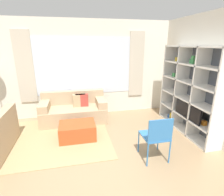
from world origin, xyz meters
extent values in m
plane|color=#9E7F5B|center=(0.00, 0.00, 0.00)|extent=(16.00, 16.00, 0.00)
cube|color=silver|center=(0.00, 2.84, 1.35)|extent=(6.22, 0.07, 2.70)
cube|color=silver|center=(0.00, 2.80, 1.45)|extent=(2.76, 0.01, 1.60)
cube|color=beige|center=(-1.55, 2.79, 1.45)|extent=(0.44, 0.03, 1.90)
cube|color=beige|center=(1.55, 2.79, 1.45)|extent=(0.44, 0.03, 1.90)
cube|color=silver|center=(2.55, 1.40, 1.35)|extent=(0.07, 4.01, 2.70)
cube|color=tan|center=(-1.00, 1.51, 0.01)|extent=(2.81, 2.14, 0.01)
cube|color=#515660|center=(2.50, 1.25, 1.01)|extent=(0.02, 1.91, 2.01)
cube|color=white|center=(2.32, 0.30, 1.01)|extent=(0.38, 0.04, 2.01)
cube|color=white|center=(2.32, 0.93, 1.01)|extent=(0.38, 0.04, 2.01)
cube|color=white|center=(2.32, 1.57, 1.01)|extent=(0.38, 0.04, 2.01)
cube|color=white|center=(2.32, 2.20, 1.01)|extent=(0.38, 0.04, 2.01)
cube|color=white|center=(2.32, 1.25, 0.02)|extent=(0.38, 1.91, 0.04)
cube|color=white|center=(2.32, 1.25, 0.40)|extent=(0.38, 1.91, 0.04)
cube|color=white|center=(2.32, 1.25, 0.80)|extent=(0.38, 1.91, 0.04)
cube|color=white|center=(2.32, 1.25, 1.21)|extent=(0.38, 1.91, 0.04)
cube|color=white|center=(2.32, 1.25, 1.61)|extent=(0.38, 1.91, 0.04)
cube|color=white|center=(2.32, 1.25, 1.99)|extent=(0.38, 1.91, 0.04)
cube|color=black|center=(2.17, 1.02, 0.59)|extent=(0.04, 0.87, 0.34)
cube|color=black|center=(2.19, 1.02, 0.44)|extent=(0.10, 0.24, 0.03)
cylinder|color=gold|center=(2.30, 1.86, 0.12)|extent=(0.08, 0.08, 0.16)
cylinder|color=#388947|center=(2.30, 1.29, 1.68)|extent=(0.09, 0.09, 0.10)
cube|color=#2856A8|center=(2.30, 1.92, 0.08)|extent=(0.09, 0.09, 0.09)
cube|color=orange|center=(2.30, 0.62, 0.47)|extent=(0.08, 0.08, 0.09)
cube|color=#388947|center=(2.30, 1.22, 1.71)|extent=(0.07, 0.07, 0.17)
cube|color=#388947|center=(2.30, 1.88, 1.27)|extent=(0.11, 0.11, 0.09)
cylinder|color=gold|center=(2.30, 1.87, 1.67)|extent=(0.10, 0.10, 0.10)
cube|color=tan|center=(-0.36, 2.33, 0.20)|extent=(1.72, 0.83, 0.41)
cube|color=tan|center=(-0.36, 2.66, 0.60)|extent=(1.72, 0.18, 0.38)
cube|color=tan|center=(-1.10, 2.33, 0.50)|extent=(0.24, 0.77, 0.19)
cube|color=tan|center=(0.38, 2.33, 0.50)|extent=(0.24, 0.77, 0.19)
cube|color=#AD3D33|center=(-0.13, 2.38, 0.58)|extent=(0.35, 0.14, 0.34)
cube|color=tan|center=(-0.20, 2.38, 0.58)|extent=(0.35, 0.15, 0.34)
cube|color=#B74C23|center=(-0.30, 1.38, 0.18)|extent=(0.79, 0.58, 0.36)
cylinder|color=black|center=(-2.29, 2.53, 0.01)|extent=(0.26, 0.26, 0.02)
cylinder|color=#3375B7|center=(1.27, 0.59, 0.22)|extent=(0.02, 0.02, 0.44)
cylinder|color=#3375B7|center=(0.85, 0.59, 0.22)|extent=(0.02, 0.02, 0.44)
cylinder|color=#3375B7|center=(1.27, 0.15, 0.22)|extent=(0.02, 0.02, 0.44)
cylinder|color=#3375B7|center=(0.85, 0.15, 0.22)|extent=(0.02, 0.02, 0.44)
cube|color=#3375B7|center=(1.06, 0.37, 0.45)|extent=(0.44, 0.46, 0.02)
cube|color=#3375B7|center=(1.06, 0.16, 0.66)|extent=(0.44, 0.02, 0.40)
camera|label=1|loc=(-0.29, -2.22, 2.05)|focal=28.00mm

